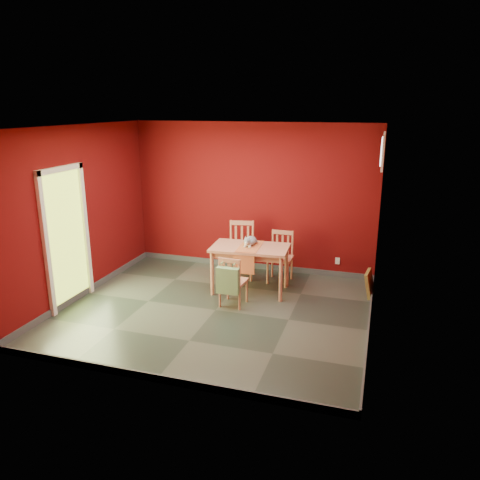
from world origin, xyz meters
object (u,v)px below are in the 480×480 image
(chair_near, at_px, (233,280))
(picture_frame, at_px, (369,284))
(dining_table, at_px, (250,252))
(chair_far_right, at_px, (281,256))
(chair_far_left, at_px, (241,249))
(tote_bag, at_px, (228,281))
(cat, at_px, (250,239))

(chair_near, xyz_separation_m, picture_frame, (2.00, 1.01, -0.20))
(dining_table, distance_m, chair_near, 0.69)
(chair_far_right, relative_size, picture_frame, 2.07)
(chair_far_left, distance_m, tote_bag, 1.50)
(dining_table, height_order, picture_frame, dining_table)
(dining_table, height_order, tote_bag, dining_table)
(chair_far_right, bearing_deg, dining_table, -120.96)
(chair_far_left, height_order, chair_far_right, chair_far_left)
(chair_far_left, xyz_separation_m, cat, (0.33, -0.57, 0.37))
(dining_table, bearing_deg, chair_far_right, 59.04)
(chair_far_left, bearing_deg, chair_near, -78.69)
(chair_far_left, height_order, tote_bag, chair_far_left)
(chair_near, bearing_deg, picture_frame, 26.95)
(dining_table, relative_size, tote_bag, 2.72)
(chair_near, xyz_separation_m, cat, (0.07, 0.71, 0.47))
(dining_table, relative_size, cat, 3.20)
(chair_near, distance_m, tote_bag, 0.21)
(chair_far_left, distance_m, picture_frame, 2.29)
(chair_far_left, relative_size, tote_bag, 2.11)
(dining_table, distance_m, picture_frame, 2.00)
(chair_near, distance_m, picture_frame, 2.25)
(chair_far_right, bearing_deg, chair_near, -110.57)
(chair_near, height_order, picture_frame, chair_near)
(chair_far_left, relative_size, chair_near, 1.24)
(chair_far_left, height_order, cat, chair_far_left)
(dining_table, xyz_separation_m, tote_bag, (-0.10, -0.83, -0.20))
(dining_table, bearing_deg, chair_near, -98.61)
(cat, relative_size, picture_frame, 0.94)
(dining_table, xyz_separation_m, cat, (-0.02, 0.08, 0.20))
(dining_table, height_order, cat, cat)
(chair_far_left, relative_size, picture_frame, 2.33)
(chair_far_left, relative_size, chair_far_right, 1.13)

